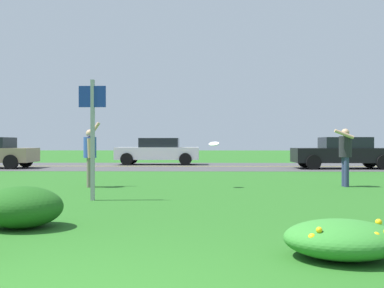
{
  "coord_description": "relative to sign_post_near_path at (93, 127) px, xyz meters",
  "views": [
    {
      "loc": [
        1.06,
        -3.17,
        1.19
      ],
      "look_at": [
        0.81,
        8.22,
        1.16
      ],
      "focal_mm": 43.64,
      "sensor_mm": 36.0,
      "label": 1
    }
  ],
  "objects": [
    {
      "name": "person_thrower_blue_shirt",
      "position": [
        -0.75,
        2.89,
        -0.58
      ],
      "size": [
        0.41,
        0.49,
        1.77
      ],
      "color": "#2D4C9E",
      "rests_on": "ground"
    },
    {
      "name": "highway_strip",
      "position": [
        1.21,
        13.96,
        -1.51
      ],
      "size": [
        120.0,
        8.33,
        0.01
      ],
      "primitive_type": "cube",
      "color": "#424244",
      "rests_on": "ground"
    },
    {
      "name": "highway_center_stripe",
      "position": [
        1.21,
        13.96,
        -1.51
      ],
      "size": [
        120.0,
        0.16,
        0.0
      ],
      "primitive_type": "cube",
      "color": "yellow",
      "rests_on": "ground"
    },
    {
      "name": "car_black_center_left",
      "position": [
        8.79,
        12.08,
        -0.78
      ],
      "size": [
        4.5,
        2.0,
        1.45
      ],
      "color": "black",
      "rests_on": "ground"
    },
    {
      "name": "sign_post_near_path",
      "position": [
        0.0,
        0.0,
        0.0
      ],
      "size": [
        0.56,
        0.1,
        2.5
      ],
      "color": "#93969B",
      "rests_on": "ground"
    },
    {
      "name": "car_white_center_right",
      "position": [
        -0.14,
        15.83,
        -0.78
      ],
      "size": [
        4.5,
        2.0,
        1.45
      ],
      "color": "silver",
      "rests_on": "ground"
    },
    {
      "name": "person_catcher_dark_shirt",
      "position": [
        6.16,
        3.16,
        -0.57
      ],
      "size": [
        0.54,
        0.5,
        1.58
      ],
      "color": "#232328",
      "rests_on": "ground"
    },
    {
      "name": "ground_plane",
      "position": [
        1.21,
        3.76,
        -1.52
      ],
      "size": [
        120.0,
        120.0,
        0.0
      ],
      "primitive_type": "plane",
      "color": "#26601E"
    },
    {
      "name": "daylily_clump_front_left",
      "position": [
        -0.26,
        -3.14,
        -1.23
      ],
      "size": [
        1.15,
        1.03,
        0.58
      ],
      "color": "#1E5619",
      "rests_on": "ground"
    },
    {
      "name": "frisbee_white",
      "position": [
        2.58,
        2.8,
        -0.35
      ],
      "size": [
        0.29,
        0.27,
        0.15
      ],
      "color": "white"
    },
    {
      "name": "daylily_clump_front_right",
      "position": [
        3.72,
        -4.76,
        -1.32
      ],
      "size": [
        1.21,
        1.07,
        0.4
      ],
      "color": "#337F2D",
      "rests_on": "ground"
    }
  ]
}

